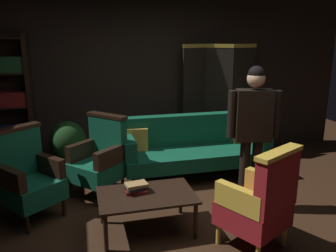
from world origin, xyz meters
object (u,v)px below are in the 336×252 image
at_px(book_black_cloth, 136,187).
at_px(book_tan_leather, 136,185).
at_px(bookshelf, 0,103).
at_px(armchair_wing_right, 100,158).
at_px(standing_figure, 253,126).
at_px(armchair_wing_left, 27,177).
at_px(potted_plant, 68,144).
at_px(armchair_gilt_accent, 260,202).
at_px(book_red_leather, 136,190).
at_px(folding_screen, 218,100).
at_px(velvet_couch, 193,146).
at_px(coffee_table, 147,198).

height_order(book_black_cloth, book_tan_leather, book_tan_leather).
bearing_deg(bookshelf, armchair_wing_right, -38.31).
distance_m(standing_figure, book_black_cloth, 1.48).
height_order(armchair_wing_left, book_tan_leather, armchair_wing_left).
bearing_deg(standing_figure, potted_plant, 142.41).
height_order(armchair_gilt_accent, armchair_wing_right, same).
distance_m(armchair_wing_right, book_red_leather, 1.03).
bearing_deg(armchair_gilt_accent, book_tan_leather, 149.28).
xyz_separation_m(armchair_wing_left, armchair_wing_right, (0.82, 0.42, 0.00)).
height_order(bookshelf, potted_plant, bookshelf).
relative_size(bookshelf, armchair_gilt_accent, 1.97).
bearing_deg(bookshelf, folding_screen, -0.66).
relative_size(armchair_wing_right, potted_plant, 1.26).
distance_m(velvet_couch, coffee_table, 1.66).
bearing_deg(book_red_leather, velvet_couch, 50.56).
bearing_deg(folding_screen, armchair_wing_right, -153.70).
distance_m(standing_figure, book_red_leather, 1.49).
bearing_deg(book_red_leather, armchair_gilt_accent, -30.72).
distance_m(armchair_gilt_accent, book_black_cloth, 1.25).
relative_size(velvet_couch, coffee_table, 2.12).
bearing_deg(armchair_wing_right, book_black_cloth, -72.04).
bearing_deg(potted_plant, armchair_gilt_accent, -52.65).
bearing_deg(book_black_cloth, coffee_table, -36.88).
distance_m(folding_screen, book_tan_leather, 2.68).
height_order(book_red_leather, book_tan_leather, book_tan_leather).
bearing_deg(armchair_gilt_accent, velvet_couch, 90.59).
xyz_separation_m(potted_plant, book_black_cloth, (0.73, -1.72, -0.00)).
xyz_separation_m(potted_plant, book_tan_leather, (0.73, -1.72, 0.03)).
xyz_separation_m(armchair_wing_left, standing_figure, (2.51, -0.44, 0.54)).
xyz_separation_m(bookshelf, armchair_gilt_accent, (2.72, -2.66, -0.59)).
bearing_deg(folding_screen, potted_plant, -173.90).
bearing_deg(book_tan_leather, coffee_table, -36.88).
bearing_deg(bookshelf, book_black_cloth, -50.92).
relative_size(bookshelf, book_black_cloth, 9.70).
bearing_deg(bookshelf, standing_figure, -32.44).
xyz_separation_m(velvet_couch, book_tan_leather, (-1.06, -1.28, 0.06)).
xyz_separation_m(armchair_gilt_accent, book_red_leather, (-1.08, 0.64, -0.05)).
distance_m(bookshelf, velvet_couch, 2.87).
distance_m(armchair_wing_left, book_tan_leather, 1.27).
relative_size(armchair_gilt_accent, standing_figure, 0.61).
distance_m(folding_screen, armchair_gilt_accent, 2.75).
height_order(armchair_wing_left, book_black_cloth, armchair_wing_left).
distance_m(coffee_table, book_red_leather, 0.13).
xyz_separation_m(standing_figure, book_black_cloth, (-1.37, -0.11, -0.55)).
relative_size(folding_screen, armchair_wing_left, 1.83).
distance_m(armchair_wing_left, standing_figure, 2.60).
bearing_deg(book_tan_leather, book_red_leather, 0.00).
distance_m(potted_plant, book_red_leather, 1.87).
relative_size(folding_screen, velvet_couch, 0.90).
distance_m(coffee_table, armchair_gilt_accent, 1.14).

